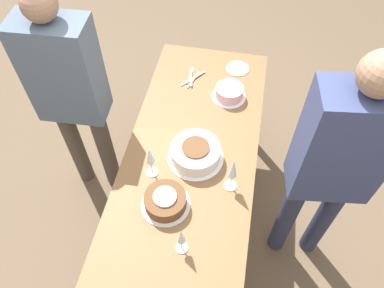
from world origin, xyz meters
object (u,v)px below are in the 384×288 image
(cake_center_white, at_px, (196,153))
(wine_glass_near, at_px, (181,237))
(cake_front_chocolate, at_px, (165,201))
(person_cutting, at_px, (69,89))
(cake_back_decorated, at_px, (229,92))
(wine_glass_extra, at_px, (233,170))
(person_watching, at_px, (335,162))
(wine_glass_far, at_px, (150,157))

(cake_center_white, height_order, wine_glass_near, wine_glass_near)
(cake_front_chocolate, height_order, person_cutting, person_cutting)
(cake_back_decorated, distance_m, person_cutting, 0.97)
(cake_back_decorated, bearing_deg, wine_glass_extra, 7.99)
(person_cutting, bearing_deg, wine_glass_extra, -22.89)
(wine_glass_near, bearing_deg, person_watching, 125.35)
(cake_front_chocolate, bearing_deg, person_cutting, -128.00)
(cake_center_white, distance_m, wine_glass_far, 0.27)
(cake_front_chocolate, bearing_deg, wine_glass_far, -147.02)
(cake_center_white, bearing_deg, cake_front_chocolate, -17.10)
(wine_glass_extra, relative_size, person_cutting, 0.15)
(wine_glass_near, height_order, wine_glass_far, wine_glass_far)
(person_watching, bearing_deg, wine_glass_near, 28.25)
(cake_center_white, bearing_deg, person_cutting, -105.67)
(person_watching, bearing_deg, cake_back_decorated, -51.83)
(wine_glass_near, bearing_deg, wine_glass_far, -147.97)
(cake_front_chocolate, distance_m, person_watching, 0.86)
(wine_glass_near, bearing_deg, cake_center_white, -176.81)
(cake_center_white, bearing_deg, wine_glass_near, 3.19)
(person_watching, bearing_deg, cake_center_white, -11.80)
(wine_glass_far, xyz_separation_m, wine_glass_extra, (0.00, 0.43, 0.01))
(cake_center_white, xyz_separation_m, person_watching, (0.06, 0.69, 0.18))
(cake_center_white, bearing_deg, wine_glass_extra, 55.96)
(cake_back_decorated, xyz_separation_m, person_watching, (0.57, 0.57, 0.19))
(wine_glass_extra, relative_size, person_watching, 0.14)
(cake_center_white, relative_size, person_watching, 0.19)
(wine_glass_far, bearing_deg, wine_glass_extra, 89.44)
(cake_front_chocolate, xyz_separation_m, wine_glass_far, (-0.18, -0.12, 0.11))
(cake_back_decorated, height_order, person_watching, person_watching)
(cake_front_chocolate, relative_size, person_watching, 0.15)
(cake_front_chocolate, height_order, wine_glass_far, wine_glass_far)
(wine_glass_near, height_order, person_watching, person_watching)
(cake_front_chocolate, height_order, person_watching, person_watching)
(cake_front_chocolate, relative_size, cake_back_decorated, 1.19)
(cake_center_white, xyz_separation_m, wine_glass_extra, (0.15, 0.22, 0.11))
(cake_front_chocolate, height_order, cake_back_decorated, cake_front_chocolate)
(person_cutting, height_order, person_watching, person_watching)
(wine_glass_near, distance_m, wine_glass_extra, 0.43)
(person_cutting, xyz_separation_m, person_watching, (0.28, 1.48, 0.05))
(cake_center_white, distance_m, person_watching, 0.72)
(cake_back_decorated, bearing_deg, wine_glass_near, -5.17)
(cake_back_decorated, relative_size, wine_glass_far, 0.98)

